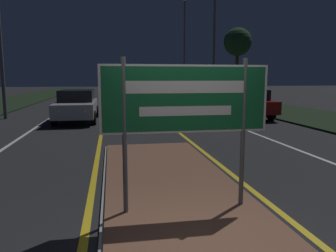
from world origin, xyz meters
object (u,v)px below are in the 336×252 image
object	(u,v)px
car_receding_0	(243,102)
car_receding_1	(188,93)
car_receding_3	(136,88)
streetlight_right_far	(185,35)
warning_sign	(239,87)
highway_sign	(186,104)
car_receding_2	(174,90)
streetlight_right_near	(215,19)
car_approaching_0	(77,105)

from	to	relation	value
car_receding_0	car_receding_1	world-z (taller)	car_receding_0
car_receding_3	streetlight_right_far	bearing A→B (deg)	-70.62
warning_sign	highway_sign	bearing A→B (deg)	-114.22
car_receding_0	warning_sign	xyz separation A→B (m)	(2.86, 7.55, 0.59)
car_receding_2	car_receding_3	xyz separation A→B (m)	(-3.68, 8.22, -0.03)
streetlight_right_near	streetlight_right_far	xyz separation A→B (m)	(0.03, 9.95, 0.11)
highway_sign	car_receding_1	size ratio (longest dim) A/B	0.54
streetlight_right_far	car_receding_3	xyz separation A→B (m)	(-4.07, 11.58, -5.68)
streetlight_right_near	car_receding_0	xyz separation A→B (m)	(-0.66, -7.20, -5.51)
streetlight_right_near	car_receding_1	bearing A→B (deg)	96.06
streetlight_right_far	car_receding_3	world-z (taller)	streetlight_right_far
streetlight_right_far	car_approaching_0	size ratio (longest dim) A/B	2.20
car_receding_1	car_receding_3	size ratio (longest dim) A/B	0.98
streetlight_right_far	car_receding_2	size ratio (longest dim) A/B	2.22
streetlight_right_far	car_receding_3	distance (m)	13.53
car_receding_2	warning_sign	size ratio (longest dim) A/B	2.15
streetlight_right_near	car_receding_1	size ratio (longest dim) A/B	2.03
highway_sign	warning_sign	xyz separation A→B (m)	(8.66, 19.24, -0.30)
highway_sign	car_approaching_0	size ratio (longest dim) A/B	0.53
car_receding_1	car_approaching_0	distance (m)	15.47
streetlight_right_near	car_receding_1	distance (m)	7.91
highway_sign	car_receding_0	bearing A→B (deg)	63.62
car_receding_3	car_approaching_0	size ratio (longest dim) A/B	1.01
highway_sign	car_receding_3	distance (m)	40.50
streetlight_right_far	car_approaching_0	bearing A→B (deg)	-118.02
highway_sign	car_receding_3	world-z (taller)	highway_sign
streetlight_right_near	warning_sign	bearing A→B (deg)	9.19
car_receding_1	streetlight_right_near	bearing A→B (deg)	-83.94
highway_sign	streetlight_right_near	xyz separation A→B (m)	(6.46, 18.88, 4.62)
car_receding_1	warning_sign	bearing A→B (deg)	-62.03
streetlight_right_near	car_receding_0	bearing A→B (deg)	-95.22
car_receding_0	car_receding_1	size ratio (longest dim) A/B	1.04
car_receding_2	warning_sign	world-z (taller)	warning_sign
car_receding_2	car_receding_1	bearing A→B (deg)	-91.74
car_receding_1	car_receding_2	size ratio (longest dim) A/B	1.00
car_approaching_0	streetlight_right_near	bearing A→B (deg)	38.53
car_receding_2	car_approaching_0	size ratio (longest dim) A/B	0.99
streetlight_right_near	car_receding_1	xyz separation A→B (m)	(-0.60, 5.62, -5.53)
car_receding_3	warning_sign	distance (m)	22.09
car_receding_2	car_receding_0	bearing A→B (deg)	-90.82
streetlight_right_near	streetlight_right_far	size ratio (longest dim) A/B	0.92
streetlight_right_far	car_receding_1	size ratio (longest dim) A/B	2.22
car_receding_2	car_receding_3	world-z (taller)	car_receding_2
car_receding_1	highway_sign	bearing A→B (deg)	-103.45
car_receding_3	warning_sign	bearing A→B (deg)	-73.58
streetlight_right_near	car_receding_2	bearing A→B (deg)	91.56
highway_sign	warning_sign	bearing A→B (deg)	65.78
car_receding_0	car_receding_3	bearing A→B (deg)	96.72
highway_sign	car_approaching_0	xyz separation A→B (m)	(-2.68, 11.61, -0.90)
streetlight_right_far	warning_sign	xyz separation A→B (m)	(2.17, -9.60, -5.03)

